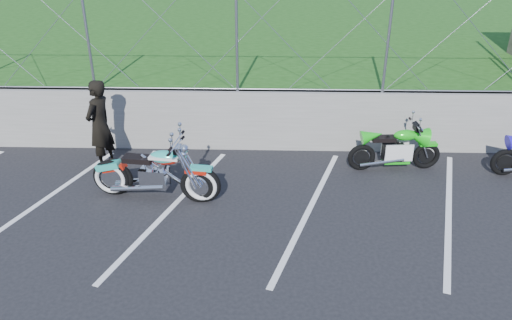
{
  "coord_description": "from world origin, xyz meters",
  "views": [
    {
      "loc": [
        1.69,
        -6.46,
        4.58
      ],
      "look_at": [
        1.45,
        1.3,
        0.78
      ],
      "focal_mm": 35.0,
      "sensor_mm": 36.0,
      "label": 1
    }
  ],
  "objects_px": {
    "cruiser_turquoise": "(157,175)",
    "naked_orange": "(157,175)",
    "person_standing": "(100,125)",
    "sportbike_green": "(396,150)"
  },
  "relations": [
    {
      "from": "cruiser_turquoise",
      "to": "sportbike_green",
      "type": "xyz_separation_m",
      "value": [
        4.49,
        1.29,
        -0.06
      ]
    },
    {
      "from": "sportbike_green",
      "to": "person_standing",
      "type": "height_order",
      "value": "person_standing"
    },
    {
      "from": "person_standing",
      "to": "sportbike_green",
      "type": "bearing_deg",
      "value": 108.85
    },
    {
      "from": "naked_orange",
      "to": "person_standing",
      "type": "bearing_deg",
      "value": 148.16
    },
    {
      "from": "cruiser_turquoise",
      "to": "person_standing",
      "type": "relative_size",
      "value": 1.3
    },
    {
      "from": "sportbike_green",
      "to": "person_standing",
      "type": "relative_size",
      "value": 1.03
    },
    {
      "from": "cruiser_turquoise",
      "to": "person_standing",
      "type": "xyz_separation_m",
      "value": [
        -1.35,
        1.23,
        0.43
      ]
    },
    {
      "from": "cruiser_turquoise",
      "to": "naked_orange",
      "type": "bearing_deg",
      "value": 89.21
    },
    {
      "from": "sportbike_green",
      "to": "person_standing",
      "type": "bearing_deg",
      "value": 175.68
    },
    {
      "from": "cruiser_turquoise",
      "to": "naked_orange",
      "type": "distance_m",
      "value": 0.02
    }
  ]
}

